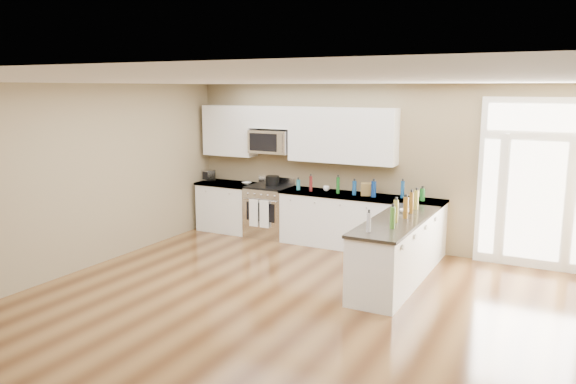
{
  "coord_description": "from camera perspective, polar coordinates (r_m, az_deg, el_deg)",
  "views": [
    {
      "loc": [
        3.11,
        -5.16,
        2.73
      ],
      "look_at": [
        -0.66,
        2.0,
        1.23
      ],
      "focal_mm": 35.0,
      "sensor_mm": 36.0,
      "label": 1
    }
  ],
  "objects": [
    {
      "name": "microwave",
      "position": [
        10.33,
        -1.72,
        5.14
      ],
      "size": [
        0.78,
        0.41,
        0.42
      ],
      "color": "silver",
      "rests_on": "room_shell"
    },
    {
      "name": "upper_cabinet_right",
      "position": [
        9.75,
        5.5,
        5.75
      ],
      "size": [
        1.94,
        0.33,
        0.95
      ],
      "primitive_type": "cube",
      "color": "white",
      "rests_on": "room_shell"
    },
    {
      "name": "peninsula_cabinet",
      "position": [
        8.05,
        10.88,
        -6.23
      ],
      "size": [
        0.69,
        2.32,
        0.94
      ],
      "color": "white",
      "rests_on": "ground"
    },
    {
      "name": "toaster_oven",
      "position": [
        11.13,
        -8.11,
        1.71
      ],
      "size": [
        0.3,
        0.27,
        0.21
      ],
      "primitive_type": "cube",
      "rotation": [
        0.0,
        0.0,
        -0.41
      ],
      "color": "silver",
      "rests_on": "back_cabinet_left"
    },
    {
      "name": "upper_cabinet_short",
      "position": [
        10.33,
        -1.63,
        7.59
      ],
      "size": [
        0.82,
        0.33,
        0.4
      ],
      "primitive_type": "cube",
      "color": "white",
      "rests_on": "room_shell"
    },
    {
      "name": "back_cabinet_right",
      "position": [
        9.71,
        7.29,
        -3.21
      ],
      "size": [
        2.85,
        0.66,
        0.94
      ],
      "color": "white",
      "rests_on": "ground"
    },
    {
      "name": "upper_cabinet_left",
      "position": [
        10.84,
        -5.93,
        6.22
      ],
      "size": [
        1.04,
        0.33,
        0.95
      ],
      "primitive_type": "cube",
      "color": "white",
      "rests_on": "room_shell"
    },
    {
      "name": "bowl_left",
      "position": [
        10.6,
        -4.22,
        0.89
      ],
      "size": [
        0.21,
        0.21,
        0.04
      ],
      "primitive_type": "imported",
      "rotation": [
        0.0,
        0.0,
        -0.3
      ],
      "color": "white",
      "rests_on": "back_cabinet_left"
    },
    {
      "name": "cup_counter",
      "position": [
        9.9,
        3.92,
        0.36
      ],
      "size": [
        0.14,
        0.14,
        0.09
      ],
      "primitive_type": "imported",
      "rotation": [
        0.0,
        0.0,
        -0.29
      ],
      "color": "white",
      "rests_on": "back_cabinet_right"
    },
    {
      "name": "bowl_peninsula",
      "position": [
        8.35,
        11.8,
        -1.9
      ],
      "size": [
        0.18,
        0.18,
        0.05
      ],
      "primitive_type": "imported",
      "rotation": [
        0.0,
        0.0,
        -0.12
      ],
      "color": "white",
      "rests_on": "peninsula_cabinet"
    },
    {
      "name": "entry_door",
      "position": [
        9.24,
        23.92,
        0.73
      ],
      "size": [
        1.7,
        0.1,
        2.6
      ],
      "color": "white",
      "rests_on": "ground"
    },
    {
      "name": "back_cabinet_left",
      "position": [
        10.92,
        -6.16,
        -1.63
      ],
      "size": [
        1.1,
        0.66,
        0.94
      ],
      "color": "white",
      "rests_on": "ground"
    },
    {
      "name": "kitchen_range",
      "position": [
        10.43,
        -1.93,
        -1.93
      ],
      "size": [
        0.78,
        0.69,
        1.08
      ],
      "color": "silver",
      "rests_on": "ground"
    },
    {
      "name": "cardboard_box",
      "position": [
        9.58,
        8.18,
        0.28
      ],
      "size": [
        0.3,
        0.26,
        0.21
      ],
      "primitive_type": "cube",
      "rotation": [
        0.0,
        0.0,
        0.35
      ],
      "color": "brown",
      "rests_on": "back_cabinet_right"
    },
    {
      "name": "ground",
      "position": [
        6.62,
        -3.14,
        -13.87
      ],
      "size": [
        8.0,
        8.0,
        0.0
      ],
      "primitive_type": "plane",
      "color": "#462913"
    },
    {
      "name": "stockpot",
      "position": [
        10.37,
        -1.6,
        1.2
      ],
      "size": [
        0.25,
        0.25,
        0.2
      ],
      "primitive_type": "cylinder",
      "rotation": [
        0.0,
        0.0,
        -0.0
      ],
      "color": "black",
      "rests_on": "kitchen_range"
    },
    {
      "name": "room_shell",
      "position": [
        6.11,
        -3.31,
        0.88
      ],
      "size": [
        8.0,
        8.0,
        8.0
      ],
      "color": "#887756",
      "rests_on": "ground"
    },
    {
      "name": "counter_bottles",
      "position": [
        8.73,
        9.35,
        -0.54
      ],
      "size": [
        2.4,
        2.43,
        0.31
      ],
      "color": "#19591E",
      "rests_on": "back_cabinet_right"
    }
  ]
}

